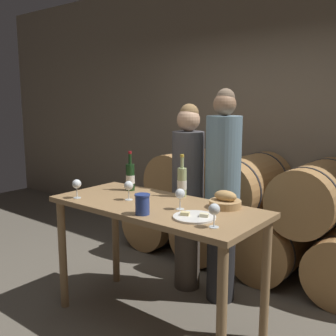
{
  "coord_description": "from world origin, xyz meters",
  "views": [
    {
      "loc": [
        1.82,
        -2.14,
        1.71
      ],
      "look_at": [
        0.0,
        0.14,
        1.2
      ],
      "focal_mm": 42.0,
      "sensor_mm": 36.0,
      "label": 1
    }
  ],
  "objects_px": {
    "cheese_plate": "(194,217)",
    "wine_glass_left": "(129,186)",
    "bread_basket": "(225,201)",
    "wine_glass_far_left": "(77,184)",
    "person_left": "(188,194)",
    "wine_bottle_white": "(182,182)",
    "wine_glass_right": "(214,210)",
    "wine_glass_center": "(180,194)",
    "tasting_table": "(156,221)",
    "blue_crock": "(142,203)",
    "person_right": "(223,194)",
    "wine_bottle_red": "(130,177)"
  },
  "relations": [
    {
      "from": "cheese_plate",
      "to": "wine_glass_left",
      "type": "distance_m",
      "value": 0.67
    },
    {
      "from": "bread_basket",
      "to": "wine_glass_far_left",
      "type": "relative_size",
      "value": 1.53
    },
    {
      "from": "person_left",
      "to": "wine_glass_left",
      "type": "distance_m",
      "value": 0.69
    },
    {
      "from": "wine_bottle_white",
      "to": "wine_glass_right",
      "type": "relative_size",
      "value": 2.27
    },
    {
      "from": "bread_basket",
      "to": "wine_glass_center",
      "type": "relative_size",
      "value": 1.53
    },
    {
      "from": "wine_bottle_white",
      "to": "wine_glass_left",
      "type": "relative_size",
      "value": 2.27
    },
    {
      "from": "wine_bottle_white",
      "to": "wine_glass_center",
      "type": "distance_m",
      "value": 0.37
    },
    {
      "from": "wine_glass_far_left",
      "to": "wine_glass_right",
      "type": "xyz_separation_m",
      "value": [
        1.22,
        0.06,
        0.0
      ]
    },
    {
      "from": "wine_glass_center",
      "to": "wine_glass_far_left",
      "type": "bearing_deg",
      "value": -163.39
    },
    {
      "from": "tasting_table",
      "to": "blue_crock",
      "type": "bearing_deg",
      "value": -68.72
    },
    {
      "from": "cheese_plate",
      "to": "wine_glass_center",
      "type": "xyz_separation_m",
      "value": [
        -0.2,
        0.11,
        0.1
      ]
    },
    {
      "from": "person_right",
      "to": "blue_crock",
      "type": "bearing_deg",
      "value": -96.18
    },
    {
      "from": "wine_bottle_white",
      "to": "wine_glass_far_left",
      "type": "height_order",
      "value": "wine_bottle_white"
    },
    {
      "from": "wine_bottle_white",
      "to": "tasting_table",
      "type": "bearing_deg",
      "value": -93.04
    },
    {
      "from": "wine_glass_far_left",
      "to": "wine_glass_center",
      "type": "height_order",
      "value": "same"
    },
    {
      "from": "wine_glass_far_left",
      "to": "wine_glass_left",
      "type": "distance_m",
      "value": 0.42
    },
    {
      "from": "cheese_plate",
      "to": "wine_glass_left",
      "type": "xyz_separation_m",
      "value": [
        -0.66,
        0.07,
        0.1
      ]
    },
    {
      "from": "blue_crock",
      "to": "person_left",
      "type": "bearing_deg",
      "value": 106.34
    },
    {
      "from": "tasting_table",
      "to": "person_left",
      "type": "distance_m",
      "value": 0.65
    },
    {
      "from": "blue_crock",
      "to": "cheese_plate",
      "type": "height_order",
      "value": "blue_crock"
    },
    {
      "from": "blue_crock",
      "to": "wine_glass_right",
      "type": "bearing_deg",
      "value": 7.32
    },
    {
      "from": "wine_bottle_red",
      "to": "person_left",
      "type": "bearing_deg",
      "value": 54.79
    },
    {
      "from": "bread_basket",
      "to": "wine_glass_center",
      "type": "xyz_separation_m",
      "value": [
        -0.22,
        -0.24,
        0.06
      ]
    },
    {
      "from": "wine_bottle_red",
      "to": "wine_glass_left",
      "type": "relative_size",
      "value": 2.24
    },
    {
      "from": "wine_bottle_red",
      "to": "wine_bottle_white",
      "type": "relative_size",
      "value": 0.99
    },
    {
      "from": "wine_bottle_white",
      "to": "blue_crock",
      "type": "relative_size",
      "value": 2.42
    },
    {
      "from": "wine_bottle_red",
      "to": "cheese_plate",
      "type": "height_order",
      "value": "wine_bottle_red"
    },
    {
      "from": "person_left",
      "to": "wine_bottle_red",
      "type": "bearing_deg",
      "value": -125.21
    },
    {
      "from": "person_right",
      "to": "wine_glass_center",
      "type": "xyz_separation_m",
      "value": [
        0.03,
        -0.63,
        0.12
      ]
    },
    {
      "from": "person_right",
      "to": "wine_bottle_red",
      "type": "xyz_separation_m",
      "value": [
        -0.65,
        -0.42,
        0.13
      ]
    },
    {
      "from": "person_left",
      "to": "person_right",
      "type": "xyz_separation_m",
      "value": [
        0.36,
        -0.0,
        0.05
      ]
    },
    {
      "from": "wine_glass_center",
      "to": "wine_bottle_white",
      "type": "bearing_deg",
      "value": 124.4
    },
    {
      "from": "person_left",
      "to": "tasting_table",
      "type": "bearing_deg",
      "value": -75.8
    },
    {
      "from": "wine_glass_left",
      "to": "wine_glass_right",
      "type": "xyz_separation_m",
      "value": [
        0.86,
        -0.15,
        0.0
      ]
    },
    {
      "from": "wine_glass_far_left",
      "to": "wine_bottle_red",
      "type": "bearing_deg",
      "value": 72.85
    },
    {
      "from": "tasting_table",
      "to": "person_left",
      "type": "bearing_deg",
      "value": 104.2
    },
    {
      "from": "bread_basket",
      "to": "wine_glass_far_left",
      "type": "bearing_deg",
      "value": -155.14
    },
    {
      "from": "cheese_plate",
      "to": "blue_crock",
      "type": "bearing_deg",
      "value": -155.14
    },
    {
      "from": "person_left",
      "to": "wine_glass_far_left",
      "type": "bearing_deg",
      "value": -116.56
    },
    {
      "from": "wine_bottle_red",
      "to": "wine_glass_right",
      "type": "distance_m",
      "value": 1.15
    },
    {
      "from": "person_right",
      "to": "wine_glass_far_left",
      "type": "distance_m",
      "value": 1.19
    },
    {
      "from": "person_left",
      "to": "wine_glass_center",
      "type": "xyz_separation_m",
      "value": [
        0.38,
        -0.63,
        0.18
      ]
    },
    {
      "from": "tasting_table",
      "to": "wine_bottle_white",
      "type": "distance_m",
      "value": 0.39
    },
    {
      "from": "wine_bottle_red",
      "to": "wine_glass_left",
      "type": "height_order",
      "value": "wine_bottle_red"
    },
    {
      "from": "tasting_table",
      "to": "person_left",
      "type": "height_order",
      "value": "person_left"
    },
    {
      "from": "bread_basket",
      "to": "wine_glass_right",
      "type": "bearing_deg",
      "value": -68.14
    },
    {
      "from": "wine_bottle_white",
      "to": "wine_glass_left",
      "type": "height_order",
      "value": "wine_bottle_white"
    },
    {
      "from": "person_left",
      "to": "wine_glass_right",
      "type": "xyz_separation_m",
      "value": [
        0.78,
        -0.82,
        0.18
      ]
    },
    {
      "from": "wine_glass_right",
      "to": "cheese_plate",
      "type": "bearing_deg",
      "value": 157.62
    },
    {
      "from": "person_right",
      "to": "bread_basket",
      "type": "bearing_deg",
      "value": -57.05
    }
  ]
}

